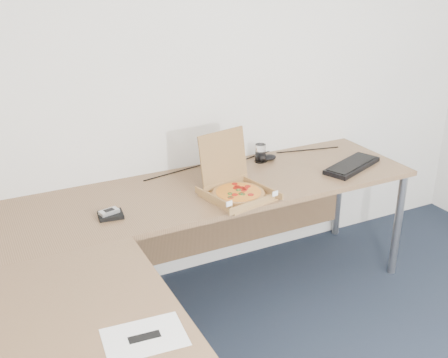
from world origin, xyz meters
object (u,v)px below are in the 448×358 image
drinking_glass (260,153)px  wallet (111,215)px  desk (183,238)px  pizza_box (237,190)px  keyboard (352,166)px

drinking_glass → wallet: drinking_glass is taller
desk → wallet: (-0.26, 0.32, 0.04)m
pizza_box → wallet: pizza_box is taller
keyboard → wallet: 1.51m
drinking_glass → wallet: size_ratio=0.96×
pizza_box → keyboard: pizza_box is taller
desk → keyboard: (1.25, 0.30, 0.04)m
pizza_box → drinking_glass: bearing=33.9°
keyboard → desk: bearing=171.7°
drinking_glass → desk: bearing=-141.3°
desk → wallet: bearing=129.3°
pizza_box → wallet: size_ratio=3.00×
desk → pizza_box: (0.42, 0.25, 0.07)m
drinking_glass → wallet: (-1.06, -0.32, -0.05)m
wallet → pizza_box: bearing=1.8°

